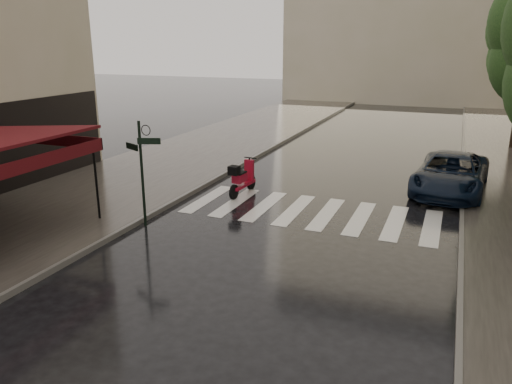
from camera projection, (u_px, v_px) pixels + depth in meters
The scene contains 8 objects.
ground at pixel (116, 275), 11.62m from camera, with size 120.00×120.00×0.00m, color black.
sidewalk_near at pixel (194, 153), 23.86m from camera, with size 6.00×60.00×0.12m, color #38332D.
curb_near at pixel (253, 158), 22.77m from camera, with size 0.12×60.00×0.16m, color #595651.
curb_far at pixel (463, 178), 19.58m from camera, with size 0.12×60.00×0.16m, color #595651.
crosswalk at pixel (310, 212), 15.88m from camera, with size 7.85×3.20×0.01m.
signpost at pixel (142, 165), 14.18m from camera, with size 1.17×0.29×3.10m.
scooter at pixel (242, 179), 17.52m from camera, with size 0.51×1.85×1.21m.
parked_car at pixel (451, 174), 17.76m from camera, with size 2.30×4.98×1.39m, color black.
Camera 1 is at (6.98, -8.57, 5.22)m, focal length 35.00 mm.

